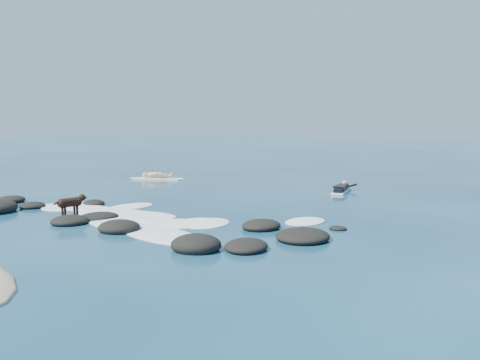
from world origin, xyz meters
The scene contains 6 objects.
ground centered at (0.00, 0.00, 0.00)m, with size 160.00×160.00×0.00m, color #0A2642.
reef_rocks centered at (0.18, -1.47, 0.10)m, with size 14.72×5.89×0.56m.
breaking_foam centered at (-0.43, -0.81, 0.01)m, with size 13.68×8.06×0.12m.
standing_surfer_rig centered at (-6.24, 8.91, 0.69)m, with size 2.94×1.41×1.74m.
paddling_surfer_rig centered at (4.02, 9.17, 0.15)m, with size 1.17×2.51×0.43m.
dog centered at (-1.09, -1.46, 0.52)m, with size 0.44×1.22×0.78m.
Camera 1 is at (12.28, -13.12, 3.08)m, focal length 40.00 mm.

